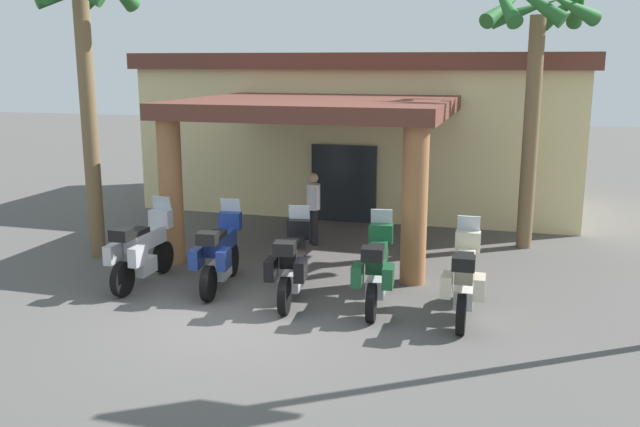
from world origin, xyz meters
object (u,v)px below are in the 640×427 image
at_px(motorcycle_cream, 465,278).
at_px(palm_tree_roadside, 83,43).
at_px(motorcycle_silver, 142,250).
at_px(palm_tree_near_portico, 537,45).
at_px(pedestrian, 313,203).
at_px(motel_building, 364,129).
at_px(motorcycle_blue, 220,253).
at_px(motorcycle_black, 292,263).
at_px(motorcycle_green, 376,269).

bearing_deg(motorcycle_cream, palm_tree_roadside, 77.10).
bearing_deg(motorcycle_silver, palm_tree_near_portico, -55.54).
bearing_deg(pedestrian, motel_building, -131.66).
distance_m(motorcycle_silver, pedestrian, 4.50).
xyz_separation_m(motorcycle_blue, motorcycle_cream, (4.65, -0.31, 0.00)).
relative_size(motorcycle_cream, palm_tree_near_portico, 0.35).
xyz_separation_m(motorcycle_black, palm_tree_near_portico, (4.10, 5.05, 3.95)).
bearing_deg(palm_tree_roadside, motel_building, 58.78).
distance_m(motorcycle_blue, motorcycle_black, 1.57).
distance_m(motorcycle_silver, motorcycle_blue, 1.56).
relative_size(pedestrian, palm_tree_roadside, 0.27).
xyz_separation_m(motorcycle_cream, pedestrian, (-3.85, 3.93, 0.31)).
xyz_separation_m(motorcycle_black, pedestrian, (-0.75, 3.88, 0.31)).
distance_m(motel_building, motorcycle_silver, 9.36).
bearing_deg(motorcycle_blue, motel_building, -13.42).
height_order(motorcycle_black, palm_tree_roadside, palm_tree_roadside).
relative_size(motorcycle_black, motorcycle_green, 1.00).
xyz_separation_m(motel_building, palm_tree_roadside, (-4.47, -7.37, 2.36)).
bearing_deg(motorcycle_cream, motorcycle_blue, 84.44).
distance_m(motorcycle_silver, palm_tree_roadside, 4.72).
distance_m(motel_building, motorcycle_green, 9.28).
height_order(motel_building, motorcycle_black, motel_building).
relative_size(motel_building, palm_tree_near_portico, 2.04).
distance_m(motorcycle_cream, pedestrian, 5.51).
bearing_deg(motel_building, motorcycle_black, -85.90).
distance_m(motorcycle_black, palm_tree_roadside, 6.68).
relative_size(motorcycle_green, pedestrian, 1.28).
xyz_separation_m(motorcycle_silver, motorcycle_green, (4.65, 0.02, 0.00)).
bearing_deg(palm_tree_near_portico, motorcycle_green, -117.21).
xyz_separation_m(motorcycle_black, motorcycle_cream, (3.10, -0.05, 0.00)).
bearing_deg(palm_tree_roadside, motorcycle_silver, -36.63).
height_order(motorcycle_cream, pedestrian, pedestrian).
height_order(palm_tree_roadside, palm_tree_near_portico, palm_tree_roadside).
relative_size(motel_building, pedestrian, 7.34).
distance_m(motel_building, motorcycle_cream, 9.89).
bearing_deg(motel_building, motorcycle_blue, -95.97).
distance_m(motorcycle_blue, motorcycle_green, 3.11).
height_order(motorcycle_cream, palm_tree_near_portico, palm_tree_near_portico).
relative_size(motorcycle_blue, pedestrian, 1.28).
bearing_deg(palm_tree_near_portico, motorcycle_cream, -101.13).
height_order(motorcycle_green, pedestrian, pedestrian).
xyz_separation_m(motorcycle_blue, palm_tree_roadside, (-3.59, 1.31, 3.97)).
distance_m(motorcycle_silver, motorcycle_green, 4.65).
bearing_deg(palm_tree_near_portico, motorcycle_black, -129.11).
xyz_separation_m(motorcycle_silver, palm_tree_near_portico, (7.20, 4.99, 3.95)).
distance_m(motorcycle_silver, palm_tree_near_portico, 9.61).
distance_m(motel_building, motorcycle_black, 9.12).
relative_size(motorcycle_blue, motorcycle_black, 1.00).
bearing_deg(motorcycle_black, pedestrian, 2.64).
bearing_deg(palm_tree_roadside, motorcycle_blue, -20.09).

